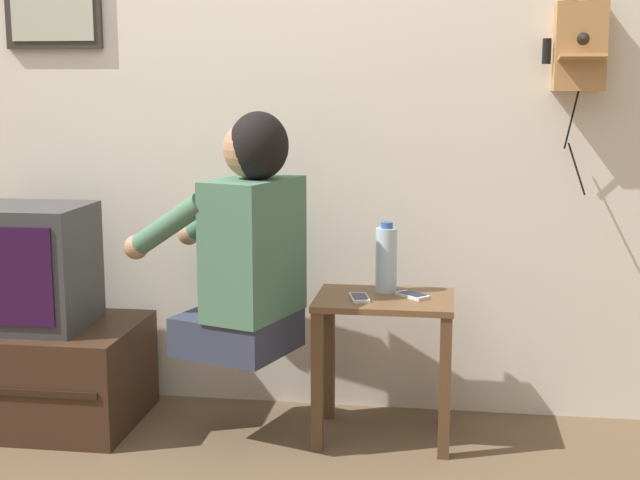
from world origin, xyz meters
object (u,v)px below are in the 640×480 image
cell_phone_held (359,298)px  wall_phone_antique (580,44)px  water_bottle (386,259)px  person (246,243)px  cell_phone_spare (413,295)px  television (28,266)px

cell_phone_held → wall_phone_antique: bearing=7.5°
wall_phone_antique → water_bottle: bearing=-166.3°
person → cell_phone_held: size_ratio=6.37×
cell_phone_spare → water_bottle: bearing=101.2°
television → water_bottle: size_ratio=1.76×
television → cell_phone_held: bearing=0.2°
television → water_bottle: bearing=5.7°
television → wall_phone_antique: wall_phone_antique is taller
person → water_bottle: person is taller
person → water_bottle: bearing=-50.7°
cell_phone_spare → water_bottle: (-0.10, 0.06, 0.12)m
cell_phone_held → cell_phone_spare: size_ratio=1.03×
cell_phone_spare → television: bearing=136.6°
person → cell_phone_held: (0.40, 0.05, -0.20)m
person → television: size_ratio=1.89×
person → cell_phone_held: bearing=-63.8°
television → wall_phone_antique: (1.99, 0.29, 0.81)m
wall_phone_antique → cell_phone_held: wall_phone_antique is taller
person → water_bottle: 0.52m
person → cell_phone_held: 0.44m
cell_phone_held → person: bearing=173.6°
water_bottle → person: bearing=-159.7°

